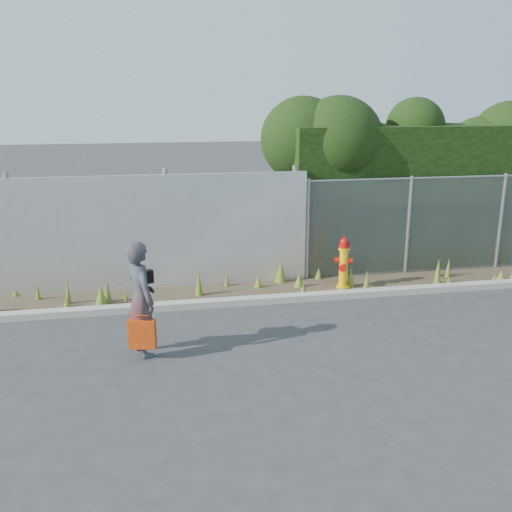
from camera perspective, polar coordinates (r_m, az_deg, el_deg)
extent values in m
plane|color=#323234|center=(8.69, 3.72, -8.72)|extent=(80.00, 80.00, 0.00)
cube|color=#9E9B8E|center=(10.29, 1.23, -4.37)|extent=(16.00, 0.22, 0.12)
cube|color=#423426|center=(10.87, 0.56, -3.58)|extent=(16.00, 1.20, 0.01)
cone|color=#4D631D|center=(10.57, -14.66, -3.49)|extent=(0.16, 0.16, 0.42)
cone|color=#4D631D|center=(11.62, 6.29, -1.77)|extent=(0.15, 0.15, 0.24)
cone|color=#4D631D|center=(11.13, -2.96, -2.42)|extent=(0.10, 0.10, 0.27)
cone|color=#4D631D|center=(11.18, 9.46, -2.01)|extent=(0.15, 0.15, 0.47)
cone|color=#4D631D|center=(11.72, 18.69, -2.54)|extent=(0.14, 0.14, 0.18)
cone|color=#4D631D|center=(11.76, 17.71, -1.88)|extent=(0.15, 0.15, 0.38)
cone|color=#4D631D|center=(11.04, 11.02, -2.46)|extent=(0.13, 0.13, 0.41)
cone|color=#4D631D|center=(10.75, 4.75, -3.34)|extent=(0.13, 0.13, 0.19)
cone|color=#4D631D|center=(10.61, -5.73, -2.72)|extent=(0.15, 0.15, 0.50)
cone|color=#4D631D|center=(11.04, 0.24, -2.58)|extent=(0.16, 0.16, 0.26)
cone|color=#4D631D|center=(10.61, -12.90, -3.96)|extent=(0.09, 0.09, 0.19)
cone|color=#4D631D|center=(12.21, 22.75, -2.17)|extent=(0.14, 0.14, 0.21)
cone|color=#4D631D|center=(11.49, -22.89, -3.22)|extent=(0.17, 0.17, 0.22)
cone|color=#4D631D|center=(12.30, 18.68, -1.13)|extent=(0.11, 0.11, 0.41)
cone|color=#4D631D|center=(11.33, 2.49, -1.63)|extent=(0.22, 0.22, 0.44)
cone|color=#4D631D|center=(12.50, 23.30, -1.83)|extent=(0.19, 0.19, 0.21)
cone|color=#4D631D|center=(10.57, -18.38, -4.41)|extent=(0.13, 0.13, 0.21)
cone|color=#4D631D|center=(11.11, -20.98, -3.38)|extent=(0.11, 0.11, 0.32)
cone|color=#4D631D|center=(12.27, 17.77, -1.18)|extent=(0.13, 0.13, 0.38)
cone|color=#4D631D|center=(10.44, -15.23, -3.92)|extent=(0.23, 0.23, 0.37)
cone|color=#4D631D|center=(11.10, 4.33, -2.48)|extent=(0.19, 0.19, 0.28)
cone|color=#4D631D|center=(10.67, -18.30, -3.35)|extent=(0.10, 0.10, 0.51)
cube|color=#B8BAC0|center=(11.01, -16.90, 1.93)|extent=(8.50, 0.08, 2.20)
cylinder|color=gray|center=(11.32, -23.15, 1.96)|extent=(0.10, 0.10, 2.30)
cylinder|color=gray|center=(11.05, -8.85, 2.74)|extent=(0.10, 0.10, 2.30)
cylinder|color=gray|center=(11.41, 3.81, 3.30)|extent=(0.10, 0.10, 2.30)
cube|color=gray|center=(12.64, 19.28, 2.97)|extent=(6.50, 0.03, 2.00)
cylinder|color=gray|center=(12.47, 19.70, 7.45)|extent=(6.50, 0.04, 0.04)
cylinder|color=gray|center=(11.39, 5.17, 2.60)|extent=(0.07, 0.07, 2.05)
cylinder|color=gray|center=(12.14, 14.99, 2.95)|extent=(0.07, 0.07, 2.05)
cylinder|color=gray|center=(13.19, 23.26, 3.18)|extent=(0.07, 0.07, 2.05)
cube|color=black|center=(13.55, 18.50, 6.00)|extent=(7.30, 1.60, 3.00)
sphere|color=black|center=(12.41, 4.70, 11.56)|extent=(1.80, 1.80, 1.80)
sphere|color=black|center=(12.28, 8.27, 11.32)|extent=(1.87, 1.87, 1.87)
sphere|color=black|center=(12.81, 11.68, 9.91)|extent=(1.38, 1.38, 1.38)
sphere|color=black|center=(13.12, 15.62, 12.34)|extent=(1.26, 1.26, 1.26)
sphere|color=black|center=(13.54, 18.15, 9.53)|extent=(1.44, 1.44, 1.44)
sphere|color=black|center=(14.13, 21.47, 9.56)|extent=(1.64, 1.64, 1.64)
sphere|color=black|center=(14.36, 23.99, 10.49)|extent=(1.77, 1.77, 1.77)
cylinder|color=#F2B70C|center=(11.17, 8.66, -3.09)|extent=(0.26, 0.26, 0.05)
cylinder|color=#F2B70C|center=(11.06, 8.73, -1.32)|extent=(0.16, 0.16, 0.78)
cylinder|color=#F2B70C|center=(10.95, 8.82, 0.71)|extent=(0.22, 0.22, 0.05)
cylinder|color=#B20F0A|center=(10.94, 8.84, 1.04)|extent=(0.19, 0.19, 0.09)
sphere|color=#B20F0A|center=(10.92, 8.85, 1.36)|extent=(0.17, 0.17, 0.17)
cylinder|color=#B20F0A|center=(10.90, 8.87, 1.83)|extent=(0.05, 0.05, 0.05)
cylinder|color=#B20F0A|center=(10.97, 8.14, -0.47)|extent=(0.09, 0.10, 0.10)
cylinder|color=#B20F0A|center=(11.06, 9.40, -0.40)|extent=(0.09, 0.10, 0.10)
cylinder|color=#B20F0A|center=(10.93, 8.97, -1.17)|extent=(0.14, 0.11, 0.14)
imported|color=#0E575D|center=(8.21, -11.43, -4.24)|extent=(0.60, 0.72, 1.67)
cube|color=#AD2C09|center=(8.17, -11.29, -7.66)|extent=(0.37, 0.14, 0.41)
cylinder|color=#AD2C09|center=(8.07, -11.40, -5.86)|extent=(0.18, 0.02, 0.02)
cube|color=black|center=(8.27, -11.13, -2.10)|extent=(0.25, 0.11, 0.19)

